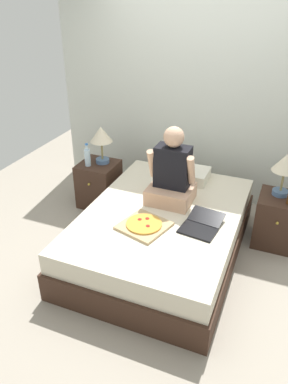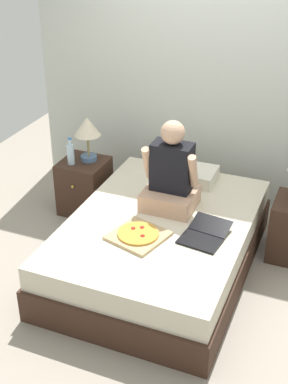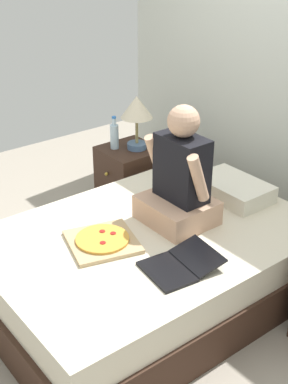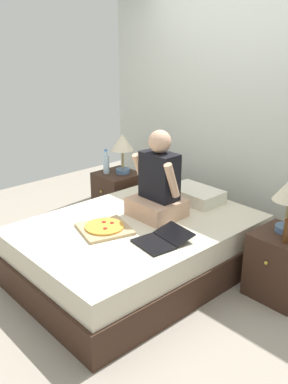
{
  "view_description": "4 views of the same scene",
  "coord_description": "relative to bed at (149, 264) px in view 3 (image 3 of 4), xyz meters",
  "views": [
    {
      "loc": [
        1.01,
        -2.92,
        2.44
      ],
      "look_at": [
        -0.1,
        -0.24,
        0.81
      ],
      "focal_mm": 35.0,
      "sensor_mm": 36.0,
      "label": 1
    },
    {
      "loc": [
        1.3,
        -3.54,
        2.87
      ],
      "look_at": [
        -0.1,
        -0.12,
        0.79
      ],
      "focal_mm": 50.0,
      "sensor_mm": 36.0,
      "label": 2
    },
    {
      "loc": [
        2.25,
        -1.8,
        2.27
      ],
      "look_at": [
        -0.08,
        0.02,
        0.74
      ],
      "focal_mm": 50.0,
      "sensor_mm": 36.0,
      "label": 3
    },
    {
      "loc": [
        2.55,
        -2.25,
        2.06
      ],
      "look_at": [
        0.05,
        0.03,
        0.78
      ],
      "focal_mm": 40.0,
      "sensor_mm": 36.0,
      "label": 4
    }
  ],
  "objects": [
    {
      "name": "ground_plane",
      "position": [
        0.0,
        0.0,
        -0.24
      ],
      "size": [
        5.75,
        5.75,
        0.0
      ],
      "primitive_type": "plane",
      "color": "#9E9384"
    },
    {
      "name": "bed",
      "position": [
        0.0,
        0.0,
        0.0
      ],
      "size": [
        1.48,
        2.09,
        0.49
      ],
      "color": "#382319",
      "rests_on": "ground"
    },
    {
      "name": "nightstand_left",
      "position": [
        -1.05,
        0.62,
        0.03
      ],
      "size": [
        0.44,
        0.47,
        0.55
      ],
      "color": "#382319",
      "rests_on": "ground"
    },
    {
      "name": "lamp_on_left_nightstand",
      "position": [
        -1.01,
        0.67,
        0.64
      ],
      "size": [
        0.26,
        0.26,
        0.45
      ],
      "color": "#4C6B93",
      "rests_on": "nightstand_left"
    },
    {
      "name": "water_bottle",
      "position": [
        -1.13,
        0.53,
        0.42
      ],
      "size": [
        0.07,
        0.07,
        0.28
      ],
      "color": "silver",
      "rests_on": "nightstand_left"
    },
    {
      "name": "pillow",
      "position": [
        -0.01,
        0.76,
        0.31
      ],
      "size": [
        0.52,
        0.34,
        0.12
      ],
      "primitive_type": "cube",
      "color": "silver",
      "rests_on": "bed"
    },
    {
      "name": "person_seated",
      "position": [
        0.0,
        0.24,
        0.54
      ],
      "size": [
        0.47,
        0.4,
        0.78
      ],
      "color": "tan",
      "rests_on": "bed"
    },
    {
      "name": "laptop",
      "position": [
        0.41,
        -0.13,
        0.27
      ],
      "size": [
        0.37,
        0.45,
        0.07
      ],
      "color": "black",
      "rests_on": "bed"
    },
    {
      "name": "pizza_box",
      "position": [
        -0.07,
        -0.31,
        0.27
      ],
      "size": [
        0.49,
        0.49,
        0.04
      ],
      "color": "tan",
      "rests_on": "bed"
    }
  ]
}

